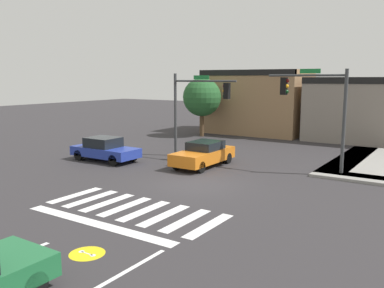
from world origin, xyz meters
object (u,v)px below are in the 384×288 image
Objects in this scene: traffic_signal_northwest at (198,101)px; roadside_tree at (202,97)px; car_orange at (204,154)px; traffic_signal_northeast at (316,101)px; car_blue at (105,149)px.

traffic_signal_northwest is 9.97m from roadside_tree.
car_orange is 12.60m from roadside_tree.
traffic_signal_northeast is 14.94m from roadside_tree.
traffic_signal_northwest is 1.05× the size of roadside_tree.
roadside_tree reaches higher than car_orange.
traffic_signal_northeast is 7.28m from traffic_signal_northwest.
car_orange is 1.03× the size of car_blue.
traffic_signal_northwest is 3.76m from car_orange.
traffic_signal_northwest is 1.23× the size of car_blue.
traffic_signal_northeast reaches higher than roadside_tree.
traffic_signal_northwest reaches higher than car_orange.
roadside_tree is at bearing -147.49° from car_orange.
car_blue is 0.85× the size of roadside_tree.
traffic_signal_northeast reaches higher than traffic_signal_northwest.
traffic_signal_northwest is (-7.28, -0.18, -0.18)m from traffic_signal_northeast.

